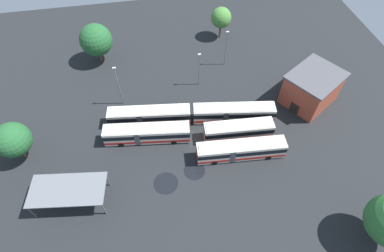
{
  "coord_description": "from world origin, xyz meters",
  "views": [
    {
      "loc": [
        -5.73,
        -30.36,
        42.63
      ],
      "look_at": [
        0.18,
        1.53,
        1.45
      ],
      "focal_mm": 28.33,
      "sensor_mm": 36.0,
      "label": 1
    }
  ],
  "objects_px": {
    "lamp_post_by_building": "(226,47)",
    "lamp_post_mid_lot": "(119,85)",
    "bus_row0_slot2": "(149,116)",
    "tree_west_edge": "(96,40)",
    "bus_row1_slot0": "(241,150)",
    "depot_building": "(312,88)",
    "maintenance_shelter": "(67,190)",
    "bus_row1_slot1": "(238,130)",
    "tree_south_edge": "(221,18)",
    "bus_row1_slot2": "(233,113)",
    "lamp_post_far_corner": "(199,68)",
    "bus_row0_slot1": "(147,133)",
    "tree_east_edge": "(13,140)"
  },
  "relations": [
    {
      "from": "bus_row0_slot2",
      "to": "depot_building",
      "type": "distance_m",
      "value": 30.14
    },
    {
      "from": "lamp_post_mid_lot",
      "to": "tree_south_edge",
      "type": "relative_size",
      "value": 1.23
    },
    {
      "from": "tree_west_edge",
      "to": "tree_east_edge",
      "type": "height_order",
      "value": "tree_west_edge"
    },
    {
      "from": "bus_row1_slot0",
      "to": "maintenance_shelter",
      "type": "relative_size",
      "value": 1.29
    },
    {
      "from": "bus_row1_slot0",
      "to": "lamp_post_mid_lot",
      "type": "xyz_separation_m",
      "value": [
        -18.46,
        15.49,
        3.06
      ]
    },
    {
      "from": "bus_row0_slot2",
      "to": "lamp_post_mid_lot",
      "type": "height_order",
      "value": "lamp_post_mid_lot"
    },
    {
      "from": "bus_row1_slot1",
      "to": "lamp_post_mid_lot",
      "type": "distance_m",
      "value": 22.63
    },
    {
      "from": "bus_row0_slot1",
      "to": "bus_row1_slot1",
      "type": "bearing_deg",
      "value": -7.99
    },
    {
      "from": "bus_row1_slot0",
      "to": "tree_east_edge",
      "type": "height_order",
      "value": "tree_east_edge"
    },
    {
      "from": "bus_row0_slot1",
      "to": "bus_row0_slot2",
      "type": "distance_m",
      "value": 3.92
    },
    {
      "from": "bus_row1_slot2",
      "to": "lamp_post_by_building",
      "type": "relative_size",
      "value": 1.81
    },
    {
      "from": "lamp_post_by_building",
      "to": "maintenance_shelter",
      "type": "bearing_deg",
      "value": -138.77
    },
    {
      "from": "bus_row0_slot1",
      "to": "tree_south_edge",
      "type": "height_order",
      "value": "tree_south_edge"
    },
    {
      "from": "bus_row1_slot0",
      "to": "maintenance_shelter",
      "type": "xyz_separation_m",
      "value": [
        -26.52,
        -3.14,
        1.67
      ]
    },
    {
      "from": "lamp_post_by_building",
      "to": "tree_west_edge",
      "type": "relative_size",
      "value": 0.95
    },
    {
      "from": "tree_west_edge",
      "to": "maintenance_shelter",
      "type": "bearing_deg",
      "value": -97.2
    },
    {
      "from": "lamp_post_far_corner",
      "to": "tree_south_edge",
      "type": "bearing_deg",
      "value": 61.77
    },
    {
      "from": "lamp_post_far_corner",
      "to": "bus_row0_slot1",
      "type": "bearing_deg",
      "value": -133.86
    },
    {
      "from": "bus_row0_slot1",
      "to": "lamp_post_far_corner",
      "type": "distance_m",
      "value": 16.59
    },
    {
      "from": "maintenance_shelter",
      "to": "tree_south_edge",
      "type": "xyz_separation_m",
      "value": [
        31.13,
        35.79,
        1.49
      ]
    },
    {
      "from": "bus_row1_slot0",
      "to": "depot_building",
      "type": "relative_size",
      "value": 1.2
    },
    {
      "from": "lamp_post_by_building",
      "to": "tree_west_edge",
      "type": "bearing_deg",
      "value": 166.77
    },
    {
      "from": "maintenance_shelter",
      "to": "tree_west_edge",
      "type": "height_order",
      "value": "tree_west_edge"
    },
    {
      "from": "lamp_post_by_building",
      "to": "depot_building",
      "type": "bearing_deg",
      "value": -45.34
    },
    {
      "from": "bus_row1_slot1",
      "to": "bus_row1_slot2",
      "type": "relative_size",
      "value": 0.81
    },
    {
      "from": "maintenance_shelter",
      "to": "bus_row0_slot1",
      "type": "bearing_deg",
      "value": 37.93
    },
    {
      "from": "bus_row1_slot1",
      "to": "lamp_post_by_building",
      "type": "bearing_deg",
      "value": 82.5
    },
    {
      "from": "bus_row0_slot2",
      "to": "tree_west_edge",
      "type": "distance_m",
      "value": 21.2
    },
    {
      "from": "bus_row0_slot2",
      "to": "tree_south_edge",
      "type": "distance_m",
      "value": 29.46
    },
    {
      "from": "bus_row1_slot2",
      "to": "lamp_post_far_corner",
      "type": "relative_size",
      "value": 1.94
    },
    {
      "from": "bus_row0_slot1",
      "to": "tree_south_edge",
      "type": "relative_size",
      "value": 2.03
    },
    {
      "from": "bus_row0_slot2",
      "to": "lamp_post_by_building",
      "type": "bearing_deg",
      "value": 37.23
    },
    {
      "from": "bus_row1_slot1",
      "to": "bus_row1_slot2",
      "type": "xyz_separation_m",
      "value": [
        0.23,
        3.96,
        0.0
      ]
    },
    {
      "from": "bus_row0_slot2",
      "to": "lamp_post_by_building",
      "type": "relative_size",
      "value": 1.81
    },
    {
      "from": "lamp_post_far_corner",
      "to": "tree_west_edge",
      "type": "xyz_separation_m",
      "value": [
        -19.18,
        11.07,
        1.03
      ]
    },
    {
      "from": "bus_row0_slot1",
      "to": "bus_row1_slot0",
      "type": "xyz_separation_m",
      "value": [
        14.66,
        -6.11,
        0.0
      ]
    },
    {
      "from": "lamp_post_by_building",
      "to": "lamp_post_mid_lot",
      "type": "bearing_deg",
      "value": -161.01
    },
    {
      "from": "bus_row0_slot1",
      "to": "bus_row0_slot2",
      "type": "height_order",
      "value": "same"
    },
    {
      "from": "tree_south_edge",
      "to": "maintenance_shelter",
      "type": "bearing_deg",
      "value": -131.02
    },
    {
      "from": "bus_row1_slot1",
      "to": "tree_west_edge",
      "type": "distance_m",
      "value": 34.35
    },
    {
      "from": "bus_row0_slot1",
      "to": "tree_west_edge",
      "type": "xyz_separation_m",
      "value": [
        -7.8,
        22.91,
        3.45
      ]
    },
    {
      "from": "maintenance_shelter",
      "to": "bus_row0_slot2",
      "type": "bearing_deg",
      "value": 45.98
    },
    {
      "from": "lamp_post_by_building",
      "to": "tree_east_edge",
      "type": "height_order",
      "value": "lamp_post_by_building"
    },
    {
      "from": "lamp_post_mid_lot",
      "to": "tree_east_edge",
      "type": "distance_m",
      "value": 18.84
    },
    {
      "from": "tree_east_edge",
      "to": "tree_west_edge",
      "type": "bearing_deg",
      "value": 61.17
    },
    {
      "from": "bus_row1_slot0",
      "to": "bus_row1_slot2",
      "type": "height_order",
      "value": "same"
    },
    {
      "from": "bus_row1_slot0",
      "to": "lamp_post_mid_lot",
      "type": "distance_m",
      "value": 24.29
    },
    {
      "from": "bus_row1_slot1",
      "to": "tree_south_edge",
      "type": "xyz_separation_m",
      "value": [
        3.85,
        28.72,
        3.16
      ]
    },
    {
      "from": "bus_row1_slot0",
      "to": "tree_south_edge",
      "type": "xyz_separation_m",
      "value": [
        4.61,
        32.66,
        3.16
      ]
    },
    {
      "from": "lamp_post_far_corner",
      "to": "tree_east_edge",
      "type": "height_order",
      "value": "lamp_post_far_corner"
    }
  ]
}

